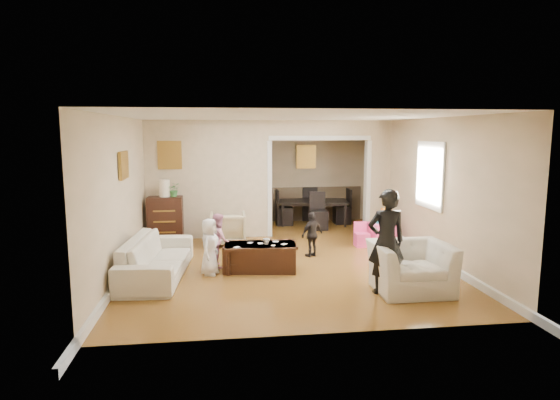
{
  "coord_description": "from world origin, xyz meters",
  "views": [
    {
      "loc": [
        -1.13,
        -8.58,
        2.35
      ],
      "look_at": [
        0.0,
        0.2,
        1.05
      ],
      "focal_mm": 29.96,
      "sensor_mm": 36.0,
      "label": 1
    }
  ],
  "objects": [
    {
      "name": "play_table",
      "position": [
        2.2,
        0.63,
        0.23
      ],
      "size": [
        0.55,
        0.55,
        0.46
      ],
      "primitive_type": "cube",
      "rotation": [
        0.0,
        0.0,
        0.16
      ],
      "color": "#FF438F",
      "rests_on": "ground"
    },
    {
      "name": "partition_header",
      "position": [
        1.1,
        1.8,
        2.42
      ],
      "size": [
        2.22,
        0.18,
        0.35
      ],
      "primitive_type": "cube",
      "color": "beige",
      "rests_on": "partition_right"
    },
    {
      "name": "cyan_cup",
      "position": [
        2.1,
        0.58,
        0.5
      ],
      "size": [
        0.08,
        0.08,
        0.08
      ],
      "primitive_type": "cylinder",
      "color": "#28B7C8",
      "rests_on": "play_table"
    },
    {
      "name": "coffee_table",
      "position": [
        -0.48,
        -0.85,
        0.23
      ],
      "size": [
        1.29,
        0.78,
        0.45
      ],
      "primitive_type": "cube",
      "rotation": [
        0.0,
        0.0,
        -0.15
      ],
      "color": "#371C11",
      "rests_on": "ground"
    },
    {
      "name": "framed_art_sofa_wall",
      "position": [
        -2.71,
        -0.6,
        1.8
      ],
      "size": [
        0.03,
        0.55,
        0.4
      ],
      "primitive_type": "cube",
      "color": "brown"
    },
    {
      "name": "toy_block",
      "position": [
        2.08,
        0.75,
        0.49
      ],
      "size": [
        0.1,
        0.09,
        0.05
      ],
      "primitive_type": "cube",
      "rotation": [
        0.0,
        0.0,
        0.51
      ],
      "color": "red",
      "rests_on": "play_table"
    },
    {
      "name": "adult_person",
      "position": [
        1.24,
        -2.23,
        0.77
      ],
      "size": [
        0.57,
        0.39,
        1.54
      ],
      "primitive_type": "imported",
      "rotation": [
        0.0,
        0.0,
        3.18
      ],
      "color": "black",
      "rests_on": "ground"
    },
    {
      "name": "framed_art_alcove",
      "position": [
        1.1,
        3.44,
        1.7
      ],
      "size": [
        0.45,
        0.03,
        0.55
      ],
      "primitive_type": "cube",
      "color": "brown"
    },
    {
      "name": "sofa",
      "position": [
        -2.18,
        -1.02,
        0.32
      ],
      "size": [
        1.04,
        2.28,
        0.65
      ],
      "primitive_type": "imported",
      "rotation": [
        0.0,
        0.0,
        1.49
      ],
      "color": "silver",
      "rests_on": "ground"
    },
    {
      "name": "partition_left",
      "position": [
        -1.38,
        1.8,
        1.3
      ],
      "size": [
        2.75,
        0.18,
        2.6
      ],
      "primitive_type": "cube",
      "color": "beige",
      "rests_on": "ground"
    },
    {
      "name": "partition_right",
      "position": [
        2.48,
        1.8,
        1.3
      ],
      "size": [
        0.55,
        0.18,
        2.6
      ],
      "primitive_type": "cube",
      "color": "beige",
      "rests_on": "ground"
    },
    {
      "name": "window_pane",
      "position": [
        2.73,
        -0.4,
        1.55
      ],
      "size": [
        0.03,
        0.95,
        1.1
      ],
      "primitive_type": "cube",
      "color": "white",
      "rests_on": "ground"
    },
    {
      "name": "play_bowl",
      "position": [
        2.25,
        0.51,
        0.49
      ],
      "size": [
        0.27,
        0.27,
        0.06
      ],
      "primitive_type": "imported",
      "rotation": [
        0.0,
        0.0,
        0.16
      ],
      "color": "white",
      "rests_on": "play_table"
    },
    {
      "name": "framed_art_partition",
      "position": [
        -2.2,
        1.7,
        1.85
      ],
      "size": [
        0.45,
        0.03,
        0.55
      ],
      "primitive_type": "cube",
      "color": "brown",
      "rests_on": "partition_left"
    },
    {
      "name": "cereal_box",
      "position": [
        2.32,
        0.73,
        0.61
      ],
      "size": [
        0.21,
        0.1,
        0.3
      ],
      "primitive_type": "cube",
      "rotation": [
        0.0,
        0.0,
        0.16
      ],
      "color": "yellow",
      "rests_on": "play_table"
    },
    {
      "name": "child_kneel_b",
      "position": [
        -1.18,
        -0.55,
        0.47
      ],
      "size": [
        0.44,
        0.52,
        0.95
      ],
      "primitive_type": "imported",
      "rotation": [
        0.0,
        0.0,
        1.77
      ],
      "color": "pink",
      "rests_on": "ground"
    },
    {
      "name": "table_lamp",
      "position": [
        -2.3,
        1.37,
        1.17
      ],
      "size": [
        0.22,
        0.22,
        0.36
      ],
      "primitive_type": "cylinder",
      "color": "#FAEACC",
      "rests_on": "dresser"
    },
    {
      "name": "coffee_cup",
      "position": [
        -0.38,
        -0.9,
        0.51
      ],
      "size": [
        0.12,
        0.12,
        0.1
      ],
      "primitive_type": "imported",
      "rotation": [
        0.0,
        0.0,
        -0.15
      ],
      "color": "silver",
      "rests_on": "coffee_table"
    },
    {
      "name": "dining_table",
      "position": [
        1.21,
        2.96,
        0.3
      ],
      "size": [
        1.85,
        1.2,
        0.61
      ],
      "primitive_type": "imported",
      "rotation": [
        0.0,
        0.0,
        -0.14
      ],
      "color": "black",
      "rests_on": "ground"
    },
    {
      "name": "child_toddler",
      "position": [
        0.57,
        -0.1,
        0.43
      ],
      "size": [
        0.54,
        0.44,
        0.85
      ],
      "primitive_type": "imported",
      "rotation": [
        0.0,
        0.0,
        -2.6
      ],
      "color": "black",
      "rests_on": "ground"
    },
    {
      "name": "craft_papers",
      "position": [
        -0.43,
        -0.87,
        0.46
      ],
      "size": [
        0.93,
        0.42,
        0.0
      ],
      "color": "white",
      "rests_on": "coffee_table"
    },
    {
      "name": "dresser",
      "position": [
        -2.3,
        1.37,
        0.5
      ],
      "size": [
        0.72,
        0.41,
        0.99
      ],
      "primitive_type": "cube",
      "color": "black",
      "rests_on": "ground"
    },
    {
      "name": "armchair_back",
      "position": [
        -0.99,
        1.06,
        0.34
      ],
      "size": [
        0.73,
        0.75,
        0.68
      ],
      "primitive_type": "imported",
      "rotation": [
        0.0,
        0.0,
        3.13
      ],
      "color": "#C4B088",
      "rests_on": "ground"
    },
    {
      "name": "child_kneel_a",
      "position": [
        -1.33,
        -1.0,
        0.47
      ],
      "size": [
        0.43,
        0.53,
        0.94
      ],
      "primitive_type": "imported",
      "rotation": [
        0.0,
        0.0,
        1.24
      ],
      "color": "white",
      "rests_on": "ground"
    },
    {
      "name": "armchair_front",
      "position": [
        1.64,
        -2.21,
        0.36
      ],
      "size": [
        1.11,
        0.97,
        0.72
      ],
      "primitive_type": "imported",
      "rotation": [
        0.0,
        0.0,
        -0.0
      ],
      "color": "silver",
      "rests_on": "ground"
    },
    {
      "name": "floor",
      "position": [
        0.0,
        0.0,
        0.0
      ],
      "size": [
        7.0,
        7.0,
        0.0
      ],
      "primitive_type": "plane",
      "color": "#A6712B",
      "rests_on": "ground"
    },
    {
      "name": "potted_plant",
      "position": [
        -2.1,
        1.37,
        1.14
      ],
      "size": [
        0.26,
        0.23,
        0.29
      ],
      "primitive_type": "imported",
      "color": "#3A7E38",
      "rests_on": "dresser"
    }
  ]
}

